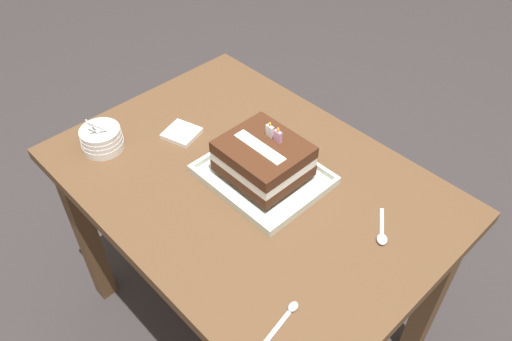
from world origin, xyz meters
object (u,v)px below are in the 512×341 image
at_px(foil_tray, 263,176).
at_px(serving_spoon_near_tray, 288,313).
at_px(birthday_cake, 263,158).
at_px(serving_spoon_by_bowls, 382,236).
at_px(napkin_pile, 182,133).
at_px(bowl_stack, 102,139).

height_order(foil_tray, serving_spoon_near_tray, foil_tray).
bearing_deg(serving_spoon_near_tray, birthday_cake, 143.10).
bearing_deg(serving_spoon_by_bowls, foil_tray, -169.50).
xyz_separation_m(serving_spoon_near_tray, serving_spoon_by_bowls, (0.01, 0.32, 0.00)).
xyz_separation_m(foil_tray, serving_spoon_by_bowls, (0.35, 0.06, -0.00)).
xyz_separation_m(birthday_cake, napkin_pile, (-0.30, -0.05, -0.06)).
height_order(serving_spoon_near_tray, napkin_pile, napkin_pile).
bearing_deg(napkin_pile, serving_spoon_by_bowls, 9.96).
distance_m(serving_spoon_near_tray, serving_spoon_by_bowls, 0.32).
height_order(birthday_cake, serving_spoon_near_tray, birthday_cake).
relative_size(bowl_stack, napkin_pile, 1.03).
xyz_separation_m(foil_tray, bowl_stack, (-0.41, -0.25, 0.03)).
distance_m(birthday_cake, serving_spoon_near_tray, 0.42).
bearing_deg(foil_tray, napkin_pile, -170.67).
bearing_deg(foil_tray, serving_spoon_near_tray, -36.89).
bearing_deg(foil_tray, serving_spoon_by_bowls, 10.50).
bearing_deg(birthday_cake, napkin_pile, -170.66).
xyz_separation_m(serving_spoon_by_bowls, napkin_pile, (-0.65, -0.11, 0.00)).
xyz_separation_m(foil_tray, birthday_cake, (0.00, 0.00, 0.07)).
distance_m(foil_tray, serving_spoon_by_bowls, 0.36).
bearing_deg(birthday_cake, bowl_stack, -148.96).
distance_m(foil_tray, serving_spoon_near_tray, 0.42).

